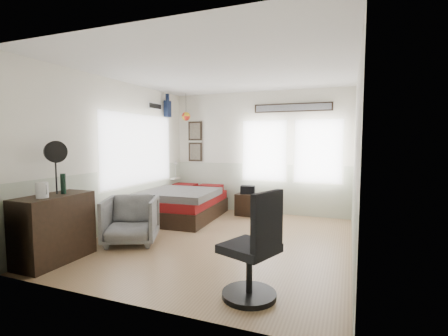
% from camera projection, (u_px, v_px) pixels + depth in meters
% --- Properties ---
extents(ground_plane, '(4.00, 4.50, 0.01)m').
position_uv_depth(ground_plane, '(221.00, 241.00, 5.28)').
color(ground_plane, '#9A734E').
extents(room_shell, '(4.02, 4.52, 2.71)m').
position_uv_depth(room_shell, '(221.00, 141.00, 5.35)').
color(room_shell, silver).
rests_on(room_shell, ground_plane).
extents(wall_decor, '(3.55, 1.32, 1.44)m').
position_uv_depth(wall_decor, '(208.00, 119.00, 7.32)').
color(wall_decor, black).
rests_on(wall_decor, room_shell).
extents(bed, '(1.48, 1.99, 0.61)m').
position_uv_depth(bed, '(184.00, 204.00, 6.78)').
color(bed, black).
rests_on(bed, ground_plane).
extents(dresser, '(0.48, 1.00, 0.90)m').
position_uv_depth(dresser, '(54.00, 228.00, 4.34)').
color(dresser, black).
rests_on(dresser, ground_plane).
extents(armchair, '(1.06, 1.07, 0.74)m').
position_uv_depth(armchair, '(131.00, 220.00, 5.12)').
color(armchair, gray).
rests_on(armchair, ground_plane).
extents(nightstand, '(0.49, 0.40, 0.47)m').
position_uv_depth(nightstand, '(248.00, 204.00, 7.05)').
color(nightstand, black).
rests_on(nightstand, ground_plane).
extents(task_chair, '(0.65, 0.65, 1.13)m').
position_uv_depth(task_chair, '(254.00, 256.00, 3.28)').
color(task_chair, black).
rests_on(task_chair, ground_plane).
extents(kettle, '(0.17, 0.15, 0.20)m').
position_uv_depth(kettle, '(42.00, 190.00, 4.09)').
color(kettle, silver).
rests_on(kettle, dresser).
extents(bottle, '(0.07, 0.07, 0.28)m').
position_uv_depth(bottle, '(63.00, 184.00, 4.40)').
color(bottle, black).
rests_on(bottle, dresser).
extents(stand_fan, '(0.18, 0.28, 0.72)m').
position_uv_depth(stand_fan, '(56.00, 153.00, 4.35)').
color(stand_fan, black).
rests_on(stand_fan, dresser).
extents(black_bag, '(0.32, 0.23, 0.18)m').
position_uv_depth(black_bag, '(248.00, 190.00, 7.02)').
color(black_bag, black).
rests_on(black_bag, nightstand).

